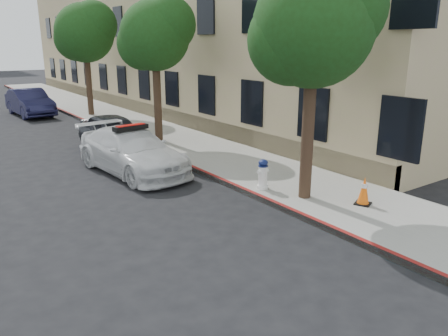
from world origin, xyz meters
The scene contains 12 objects.
ground centered at (0.00, 0.00, 0.00)m, with size 120.00×120.00×0.00m, color black.
sidewalk centered at (3.60, 10.00, 0.07)m, with size 3.20×50.00×0.15m, color gray.
curb_strip centered at (2.06, 10.00, 0.07)m, with size 0.12×50.00×0.15m, color maroon.
building centered at (9.20, 15.00, 5.00)m, with size 8.00×36.00×10.00m, color tan.
tree_near centered at (2.93, -2.01, 4.27)m, with size 2.92×2.82×5.62m.
tree_mid centered at (2.93, 5.99, 4.16)m, with size 2.77×2.64×5.43m.
tree_far centered at (2.93, 13.99, 4.39)m, with size 3.10×3.00×5.81m.
police_car centered at (0.47, 3.01, 0.68)m, with size 2.36×4.80×1.49m.
parked_car_mid centered at (0.97, 5.77, 0.69)m, with size 1.63×4.06×1.38m, color black.
parked_car_far centered at (0.34, 16.40, 0.73)m, with size 1.54×4.42×1.46m, color #151536.
fire_hydrant centered at (2.45, -0.90, 0.54)m, with size 0.33×0.31×0.80m.
traffic_cone centered at (3.68, -3.18, 0.49)m, with size 0.47×0.47×0.69m.
Camera 1 is at (-4.73, -9.32, 3.91)m, focal length 35.00 mm.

